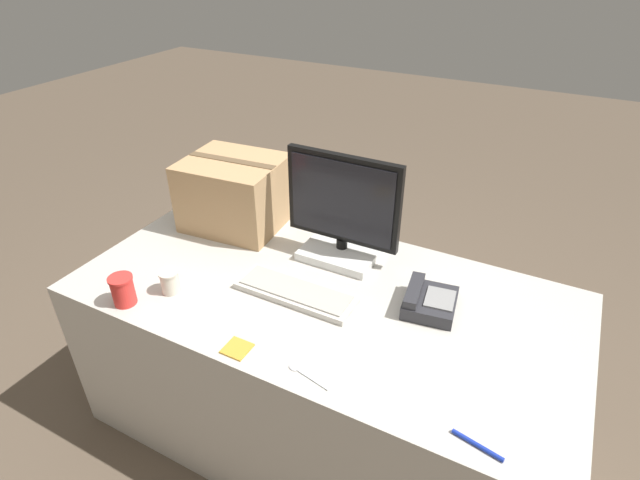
# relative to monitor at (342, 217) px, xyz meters

# --- Properties ---
(ground_plane) EXTENTS (12.00, 12.00, 0.00)m
(ground_plane) POSITION_rel_monitor_xyz_m (0.04, -0.25, -0.89)
(ground_plane) COLOR brown
(office_desk) EXTENTS (1.80, 0.90, 0.72)m
(office_desk) POSITION_rel_monitor_xyz_m (0.04, -0.25, -0.53)
(office_desk) COLOR beige
(office_desk) RESTS_ON ground_plane
(monitor) EXTENTS (0.46, 0.25, 0.43)m
(monitor) POSITION_rel_monitor_xyz_m (0.00, 0.00, 0.00)
(monitor) COLOR white
(monitor) RESTS_ON office_desk
(keyboard) EXTENTS (0.44, 0.15, 0.03)m
(keyboard) POSITION_rel_monitor_xyz_m (-0.03, -0.31, -0.16)
(keyboard) COLOR beige
(keyboard) RESTS_ON office_desk
(desk_phone) EXTENTS (0.20, 0.21, 0.08)m
(desk_phone) POSITION_rel_monitor_xyz_m (0.41, -0.16, -0.14)
(desk_phone) COLOR #2D2D33
(desk_phone) RESTS_ON office_desk
(paper_cup_left) EXTENTS (0.08, 0.08, 0.11)m
(paper_cup_left) POSITION_rel_monitor_xyz_m (-0.54, -0.63, -0.12)
(paper_cup_left) COLOR red
(paper_cup_left) RESTS_ON office_desk
(paper_cup_right) EXTENTS (0.07, 0.07, 0.09)m
(paper_cup_right) POSITION_rel_monitor_xyz_m (-0.44, -0.50, -0.13)
(paper_cup_right) COLOR beige
(paper_cup_right) RESTS_ON office_desk
(spoon) EXTENTS (0.15, 0.05, 0.00)m
(spoon) POSITION_rel_monitor_xyz_m (0.17, -0.62, -0.17)
(spoon) COLOR silver
(spoon) RESTS_ON office_desk
(cardboard_box) EXTENTS (0.43, 0.38, 0.30)m
(cardboard_box) POSITION_rel_monitor_xyz_m (-0.52, 0.02, -0.03)
(cardboard_box) COLOR tan
(cardboard_box) RESTS_ON office_desk
(pen_marker) EXTENTS (0.14, 0.04, 0.01)m
(pen_marker) POSITION_rel_monitor_xyz_m (0.68, -0.63, -0.17)
(pen_marker) COLOR #1933B2
(pen_marker) RESTS_ON office_desk
(sticky_note_pad) EXTENTS (0.08, 0.08, 0.01)m
(sticky_note_pad) POSITION_rel_monitor_xyz_m (-0.06, -0.63, -0.17)
(sticky_note_pad) COLOR gold
(sticky_note_pad) RESTS_ON office_desk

